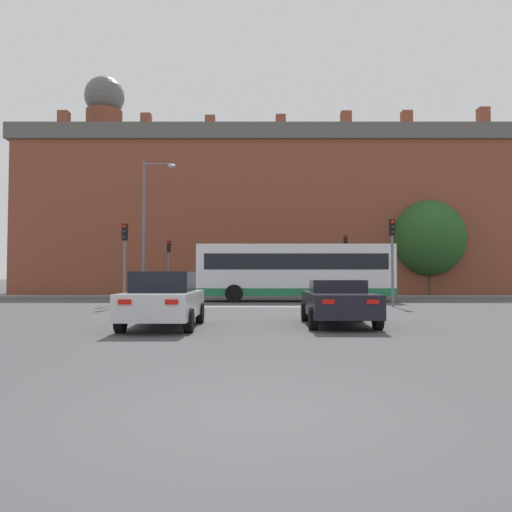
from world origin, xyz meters
TOP-DOWN VIEW (x-y plane):
  - ground_plane at (0.00, 0.00)m, footprint 400.00×400.00m
  - stop_line_strip at (0.00, 18.63)m, footprint 9.85×0.30m
  - far_pavement at (0.00, 31.65)m, footprint 70.95×2.50m
  - brick_civic_building at (1.56, 39.12)m, footprint 43.64×10.60m
  - car_saloon_left at (-2.61, 9.04)m, footprint 2.02×4.32m
  - car_roadster_right at (2.52, 9.76)m, footprint 2.04×4.31m
  - bus_crossing_lead at (2.30, 23.82)m, footprint 11.26×2.70m
  - traffic_light_far_right at (6.53, 30.69)m, footprint 0.26×0.31m
  - traffic_light_near_right at (6.67, 18.87)m, footprint 0.26×0.31m
  - traffic_light_near_left at (-6.27, 18.55)m, footprint 0.26×0.31m
  - traffic_light_far_left at (-6.27, 30.61)m, footprint 0.26×0.31m
  - street_lamp_junction at (-6.41, 24.48)m, footprint 1.98×0.36m
  - pedestrian_waiting at (-8.97, 31.38)m, footprint 0.38×0.46m
  - pedestrian_walking_east at (-4.10, 31.47)m, footprint 0.23×0.40m
  - tree_by_building at (13.73, 34.18)m, footprint 5.74×5.74m

SIDE VIEW (x-z plane):
  - ground_plane at x=0.00m, z-range 0.00..0.00m
  - stop_line_strip at x=0.00m, z-range 0.00..0.01m
  - far_pavement at x=0.00m, z-range 0.00..0.01m
  - car_roadster_right at x=2.52m, z-range 0.02..1.37m
  - car_saloon_left at x=-2.61m, z-range 0.00..1.61m
  - pedestrian_waiting at x=-8.97m, z-range 0.13..1.74m
  - pedestrian_walking_east at x=-4.10m, z-range 0.13..1.76m
  - bus_crossing_lead at x=2.30m, z-range 0.12..3.42m
  - traffic_light_near_left at x=-6.27m, z-range 0.70..4.69m
  - traffic_light_far_left at x=-6.27m, z-range 0.70..4.70m
  - traffic_light_near_right at x=6.67m, z-range 0.73..4.97m
  - traffic_light_far_right at x=6.53m, z-range 0.75..5.16m
  - tree_by_building at x=13.73m, z-range 0.73..8.22m
  - street_lamp_junction at x=-6.41m, z-range 0.82..9.18m
  - brick_civic_building at x=1.56m, z-range -2.70..16.78m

